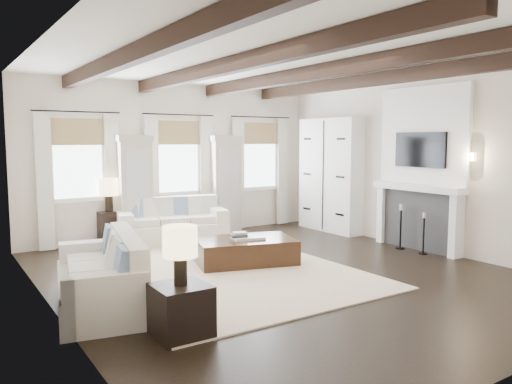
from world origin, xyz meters
TOP-DOWN VIEW (x-y plane):
  - ground at (0.00, 0.00)m, footprint 7.50×7.50m
  - room_shell at (0.75, 0.90)m, footprint 6.54×7.54m
  - area_rug at (-0.71, 0.78)m, footprint 3.64×4.90m
  - sofa_back at (-0.44, 3.09)m, footprint 2.24×1.38m
  - sofa_left at (-2.69, -0.01)m, footprint 1.31×2.19m
  - ottoman at (-0.12, 0.85)m, footprint 1.79×1.38m
  - tray at (-0.08, 0.83)m, footprint 0.59×0.50m
  - book_lower at (-0.24, 0.87)m, footprint 0.31×0.26m
  - book_upper at (-0.19, 0.90)m, footprint 0.26×0.22m
  - side_table_front at (-2.30, -1.38)m, footprint 0.55×0.55m
  - lamp_front at (-2.30, -1.38)m, footprint 0.36×0.36m
  - side_table_back at (-1.51, 3.61)m, footprint 0.43×0.43m
  - lamp_back at (-1.51, 3.61)m, footprint 0.38×0.38m
  - candlestick_near at (2.90, -0.32)m, footprint 0.15×0.15m
  - candlestick_far at (2.90, 0.20)m, footprint 0.17×0.17m

SIDE VIEW (x-z plane):
  - ground at x=0.00m, z-range 0.00..0.00m
  - area_rug at x=-0.71m, z-range 0.00..0.02m
  - ottoman at x=-0.12m, z-range 0.00..0.41m
  - side_table_front at x=-2.30m, z-range 0.00..0.55m
  - candlestick_near at x=2.90m, z-range -0.06..0.68m
  - side_table_back at x=-1.51m, z-range 0.00..0.64m
  - candlestick_far at x=2.90m, z-range -0.07..0.76m
  - sofa_left at x=-2.69m, z-range -0.09..0.79m
  - sofa_back at x=-0.44m, z-range -0.08..0.81m
  - tray at x=-0.08m, z-range 0.41..0.45m
  - book_lower at x=-0.24m, z-range 0.45..0.49m
  - book_upper at x=-0.19m, z-range 0.49..0.52m
  - lamp_front at x=-2.30m, z-range 0.66..1.27m
  - lamp_back at x=-1.51m, z-range 0.76..1.42m
  - room_shell at x=0.75m, z-range 0.28..3.50m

